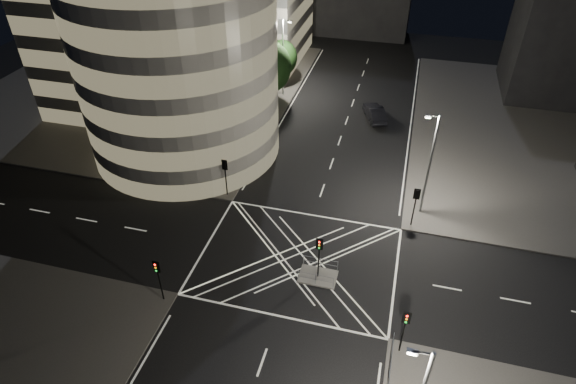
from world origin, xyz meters
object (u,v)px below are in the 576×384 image
(street_lamp_left_near, at_px, (236,120))
(street_lamp_right_far, at_px, (429,163))
(traffic_signal_nl, at_px, (158,273))
(traffic_signal_fl, at_px, (225,171))
(traffic_signal_nr, at_px, (405,324))
(traffic_signal_island, at_px, (319,251))
(central_island, at_px, (318,277))
(traffic_signal_fr, at_px, (416,200))
(street_lamp_left_far, at_px, (283,55))
(sedan, at_px, (375,113))

(street_lamp_left_near, distance_m, street_lamp_right_far, 19.11)
(street_lamp_left_near, bearing_deg, traffic_signal_nl, -88.06)
(traffic_signal_fl, height_order, traffic_signal_nr, same)
(traffic_signal_nl, height_order, traffic_signal_island, same)
(central_island, distance_m, traffic_signal_fr, 11.10)
(traffic_signal_fl, relative_size, traffic_signal_fr, 1.00)
(traffic_signal_fl, relative_size, traffic_signal_nl, 1.00)
(traffic_signal_fr, relative_size, street_lamp_left_far, 0.40)
(traffic_signal_nr, bearing_deg, street_lamp_left_near, 134.13)
(traffic_signal_fl, bearing_deg, traffic_signal_fr, 0.00)
(traffic_signal_fl, xyz_separation_m, traffic_signal_island, (10.80, -8.30, 0.00))
(traffic_signal_island, xyz_separation_m, street_lamp_left_near, (-11.44, 13.50, 2.63))
(central_island, xyz_separation_m, traffic_signal_fr, (6.80, 8.30, 2.84))
(traffic_signal_nl, relative_size, street_lamp_right_far, 0.40)
(street_lamp_left_far, bearing_deg, traffic_signal_island, -70.05)
(central_island, bearing_deg, street_lamp_left_far, 109.95)
(central_island, bearing_deg, traffic_signal_nl, -153.86)
(central_island, bearing_deg, sedan, 87.52)
(central_island, bearing_deg, street_lamp_left_near, 130.27)
(traffic_signal_nl, bearing_deg, central_island, 26.14)
(traffic_signal_fl, distance_m, street_lamp_left_far, 23.36)
(traffic_signal_fr, height_order, sedan, traffic_signal_fr)
(central_island, relative_size, street_lamp_right_far, 0.30)
(central_island, xyz_separation_m, traffic_signal_nr, (6.80, -5.30, 2.84))
(street_lamp_right_far, bearing_deg, traffic_signal_island, -125.30)
(central_island, xyz_separation_m, street_lamp_right_far, (7.44, 10.50, 5.47))
(street_lamp_left_far, height_order, street_lamp_right_far, same)
(central_island, relative_size, sedan, 0.58)
(traffic_signal_fl, xyz_separation_m, traffic_signal_fr, (17.60, 0.00, 0.00))
(traffic_signal_fr, bearing_deg, central_island, -129.33)
(traffic_signal_fl, bearing_deg, sedan, 58.40)
(sedan, bearing_deg, street_lamp_left_far, -37.87)
(traffic_signal_fr, distance_m, traffic_signal_nr, 13.60)
(traffic_signal_nr, xyz_separation_m, traffic_signal_island, (-6.80, 5.30, 0.00))
(central_island, relative_size, street_lamp_left_far, 0.30)
(traffic_signal_nr, distance_m, street_lamp_left_near, 26.32)
(sedan, bearing_deg, street_lamp_left_near, 26.93)
(sedan, bearing_deg, traffic_signal_fl, 36.77)
(street_lamp_right_far, bearing_deg, street_lamp_left_near, 170.97)
(traffic_signal_nl, xyz_separation_m, traffic_signal_fr, (17.60, 13.60, 0.00))
(traffic_signal_fl, bearing_deg, street_lamp_right_far, 6.88)
(traffic_signal_nl, distance_m, street_lamp_right_far, 24.27)
(traffic_signal_nl, relative_size, traffic_signal_fr, 1.00)
(traffic_signal_fr, distance_m, traffic_signal_island, 10.73)
(street_lamp_left_far, distance_m, street_lamp_right_far, 28.23)
(street_lamp_left_near, xyz_separation_m, street_lamp_right_far, (18.87, -3.00, 0.00))
(traffic_signal_nl, relative_size, street_lamp_left_near, 0.40)
(street_lamp_right_far, bearing_deg, sedan, 109.78)
(street_lamp_left_near, xyz_separation_m, street_lamp_left_far, (0.00, 18.00, 0.00))
(traffic_signal_nl, height_order, sedan, traffic_signal_nl)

